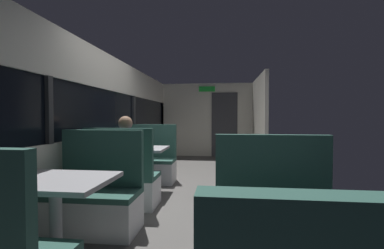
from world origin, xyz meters
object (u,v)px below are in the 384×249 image
object	(u,v)px
coffee_cup_secondary	(144,145)
bench_mid_window_facing_entry	(150,165)
dining_table_near_window	(55,191)
bench_mid_window_facing_end	(123,183)
coffee_cup_primary	(28,177)
bench_front_aisle_facing_entry	(275,234)
bench_near_window_facing_entry	(96,201)
dining_table_mid_window	(139,154)
dining_table_front_aisle	(303,234)
seated_passenger	(125,167)

from	to	relation	value
coffee_cup_secondary	bench_mid_window_facing_entry	bearing A→B (deg)	97.76
bench_mid_window_facing_entry	dining_table_near_window	bearing A→B (deg)	-90.00
dining_table_near_window	coffee_cup_secondary	distance (m)	2.14
bench_mid_window_facing_end	coffee_cup_primary	xyz separation A→B (m)	(-0.13, -1.62, 0.46)
bench_front_aisle_facing_entry	coffee_cup_secondary	world-z (taller)	bench_front_aisle_facing_entry
bench_near_window_facing_entry	coffee_cup_secondary	world-z (taller)	bench_near_window_facing_entry
bench_near_window_facing_entry	coffee_cup_primary	xyz separation A→B (m)	(-0.13, -0.84, 0.46)
dining_table_mid_window	bench_front_aisle_facing_entry	distance (m)	2.76
bench_front_aisle_facing_entry	coffee_cup_primary	size ratio (longest dim) A/B	12.22
dining_table_mid_window	coffee_cup_secondary	xyz separation A→B (m)	(0.10, -0.05, 0.15)
bench_near_window_facing_entry	coffee_cup_primary	size ratio (longest dim) A/B	12.22
bench_near_window_facing_entry	dining_table_front_aisle	distance (m)	2.23
dining_table_mid_window	seated_passenger	distance (m)	0.64
bench_front_aisle_facing_entry	seated_passenger	size ratio (longest dim) A/B	0.87
bench_near_window_facing_entry	dining_table_front_aisle	size ratio (longest dim) A/B	1.22
dining_table_near_window	bench_near_window_facing_entry	xyz separation A→B (m)	(0.00, 0.70, -0.31)
bench_mid_window_facing_entry	coffee_cup_secondary	xyz separation A→B (m)	(0.10, -0.75, 0.46)
dining_table_front_aisle	seated_passenger	bearing A→B (deg)	129.74
dining_table_near_window	bench_front_aisle_facing_entry	world-z (taller)	bench_front_aisle_facing_entry
bench_mid_window_facing_end	coffee_cup_secondary	size ratio (longest dim) A/B	12.22
dining_table_near_window	seated_passenger	bearing A→B (deg)	90.00
coffee_cup_secondary	bench_front_aisle_facing_entry	bearing A→B (deg)	-50.28
bench_mid_window_facing_entry	coffee_cup_primary	size ratio (longest dim) A/B	12.22
dining_table_front_aisle	bench_front_aisle_facing_entry	size ratio (longest dim) A/B	0.82
dining_table_mid_window	seated_passenger	xyz separation A→B (m)	(0.00, -0.63, -0.10)
bench_mid_window_facing_entry	coffee_cup_primary	bearing A→B (deg)	-92.42
bench_mid_window_facing_entry	seated_passenger	size ratio (longest dim) A/B	0.87
dining_table_mid_window	bench_front_aisle_facing_entry	size ratio (longest dim) A/B	0.82
bench_near_window_facing_entry	bench_front_aisle_facing_entry	xyz separation A→B (m)	(1.79, -0.60, 0.00)
bench_front_aisle_facing_entry	seated_passenger	bearing A→B (deg)	140.92
bench_front_aisle_facing_entry	coffee_cup_primary	world-z (taller)	bench_front_aisle_facing_entry
dining_table_near_window	dining_table_front_aisle	distance (m)	1.89
bench_mid_window_facing_end	dining_table_front_aisle	distance (m)	2.76
bench_mid_window_facing_entry	dining_table_front_aisle	bearing A→B (deg)	-62.78
dining_table_near_window	seated_passenger	distance (m)	1.56
bench_near_window_facing_entry	bench_mid_window_facing_end	size ratio (longest dim) A/B	1.00
bench_mid_window_facing_end	bench_mid_window_facing_entry	distance (m)	1.40
dining_table_near_window	bench_front_aisle_facing_entry	bearing A→B (deg)	3.18
dining_table_near_window	dining_table_front_aisle	bearing A→B (deg)	-18.53
bench_mid_window_facing_entry	dining_table_front_aisle	size ratio (longest dim) A/B	1.22
bench_mid_window_facing_entry	coffee_cup_primary	world-z (taller)	bench_mid_window_facing_entry
dining_table_near_window	bench_mid_window_facing_end	bearing A→B (deg)	90.00
bench_mid_window_facing_entry	bench_front_aisle_facing_entry	xyz separation A→B (m)	(1.79, -2.78, 0.00)
dining_table_mid_window	coffee_cup_primary	bearing A→B (deg)	-93.15
dining_table_near_window	coffee_cup_secondary	size ratio (longest dim) A/B	10.00
dining_table_front_aisle	seated_passenger	xyz separation A→B (m)	(-1.79, 2.15, -0.10)
bench_mid_window_facing_entry	dining_table_front_aisle	world-z (taller)	bench_mid_window_facing_entry
dining_table_near_window	coffee_cup_primary	bearing A→B (deg)	-132.17
dining_table_mid_window	coffee_cup_primary	size ratio (longest dim) A/B	10.00
bench_front_aisle_facing_entry	coffee_cup_secondary	xyz separation A→B (m)	(-1.69, 2.03, 0.46)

